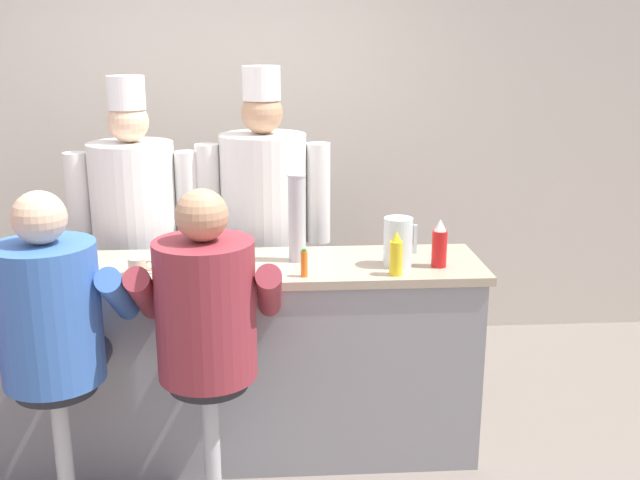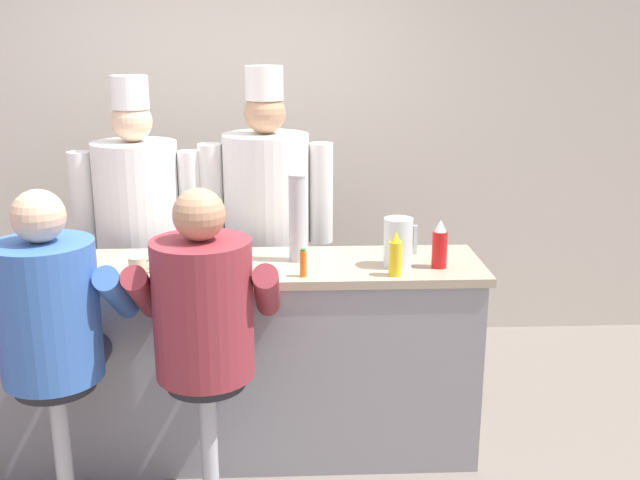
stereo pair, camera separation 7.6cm
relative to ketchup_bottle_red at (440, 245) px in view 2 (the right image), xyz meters
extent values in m
plane|color=slate|center=(-1.16, -0.19, -1.08)|extent=(20.00, 20.00, 0.00)
cube|color=beige|center=(-1.16, 1.65, 0.27)|extent=(10.00, 0.06, 2.70)
cube|color=gray|center=(-1.16, 0.09, -0.61)|extent=(2.72, 0.54, 0.94)
cube|color=tan|center=(-1.16, 0.09, -0.13)|extent=(2.77, 0.56, 0.04)
cylinder|color=red|center=(0.00, 0.00, -0.02)|extent=(0.07, 0.07, 0.17)
cone|color=white|center=(0.00, 0.00, 0.09)|extent=(0.06, 0.06, 0.06)
cylinder|color=yellow|center=(-0.22, -0.11, -0.03)|extent=(0.06, 0.06, 0.16)
cone|color=yellow|center=(-0.22, -0.11, 0.07)|extent=(0.05, 0.05, 0.05)
cylinder|color=orange|center=(-0.63, -0.11, -0.05)|extent=(0.03, 0.03, 0.12)
cylinder|color=#287F2D|center=(-0.63, -0.11, 0.02)|extent=(0.02, 0.02, 0.01)
cylinder|color=silver|center=(-0.19, 0.03, 0.01)|extent=(0.14, 0.14, 0.23)
cube|color=silver|center=(-0.11, 0.03, 0.02)|extent=(0.02, 0.02, 0.14)
cylinder|color=white|center=(-1.10, 0.08, -0.10)|extent=(0.27, 0.27, 0.02)
ellipsoid|color=#E0BC60|center=(-1.10, 0.08, -0.07)|extent=(0.12, 0.09, 0.03)
cylinder|color=#4C7FB7|center=(-1.81, -0.05, -0.08)|extent=(0.15, 0.15, 0.05)
cylinder|color=beige|center=(-1.38, -0.02, -0.07)|extent=(0.08, 0.08, 0.08)
torus|color=beige|center=(-1.33, -0.02, -0.06)|extent=(0.06, 0.01, 0.06)
cylinder|color=#B7BABF|center=(-0.65, 0.14, 0.10)|extent=(0.08, 0.08, 0.41)
cylinder|color=silver|center=(-0.65, 0.14, 0.31)|extent=(0.09, 0.09, 0.01)
cylinder|color=#B2B5BA|center=(-1.66, -0.44, -0.75)|extent=(0.07, 0.07, 0.63)
cylinder|color=#232328|center=(-1.66, -0.44, -0.44)|extent=(0.33, 0.33, 0.05)
cylinder|color=#33384C|center=(-1.76, -0.23, -0.40)|extent=(0.15, 0.41, 0.15)
cylinder|color=#33384C|center=(-1.56, -0.23, -0.40)|extent=(0.15, 0.41, 0.15)
cylinder|color=#3866B7|center=(-1.66, -0.44, -0.13)|extent=(0.41, 0.41, 0.57)
cylinder|color=#3866B7|center=(-1.41, -0.32, -0.10)|extent=(0.11, 0.44, 0.35)
sphere|color=#DBB28E|center=(-1.66, -0.44, 0.26)|extent=(0.21, 0.21, 0.21)
cylinder|color=#B2B5BA|center=(-1.04, -0.44, -0.75)|extent=(0.07, 0.07, 0.63)
cylinder|color=#232328|center=(-1.04, -0.44, -0.44)|extent=(0.33, 0.33, 0.05)
cylinder|color=#33384C|center=(-1.15, -0.23, -0.40)|extent=(0.15, 0.41, 0.15)
cylinder|color=#33384C|center=(-0.94, -0.23, -0.40)|extent=(0.15, 0.41, 0.15)
cylinder|color=maroon|center=(-1.04, -0.44, -0.13)|extent=(0.41, 0.41, 0.57)
cylinder|color=maroon|center=(-1.30, -0.32, -0.10)|extent=(0.11, 0.44, 0.35)
cylinder|color=maroon|center=(-0.79, -0.32, -0.10)|extent=(0.11, 0.44, 0.35)
sphere|color=tan|center=(-1.04, -0.44, 0.26)|extent=(0.21, 0.21, 0.21)
cube|color=#232328|center=(-1.52, 0.72, -0.66)|extent=(0.35, 0.19, 0.84)
cube|color=white|center=(-1.52, 0.66, -0.49)|extent=(0.31, 0.02, 0.50)
cylinder|color=white|center=(-1.52, 0.72, 0.07)|extent=(0.45, 0.45, 0.63)
sphere|color=#DBB28E|center=(-1.52, 0.72, 0.49)|extent=(0.22, 0.22, 0.22)
cylinder|color=white|center=(-1.52, 0.72, 0.65)|extent=(0.19, 0.19, 0.17)
cylinder|color=white|center=(-1.81, 0.72, 0.07)|extent=(0.13, 0.13, 0.53)
cylinder|color=white|center=(-1.23, 0.72, 0.07)|extent=(0.13, 0.13, 0.53)
cube|color=#232328|center=(-0.82, 0.72, -0.65)|extent=(0.36, 0.20, 0.86)
cube|color=white|center=(-0.82, 0.66, -0.48)|extent=(0.32, 0.02, 0.52)
cylinder|color=white|center=(-0.82, 0.72, 0.10)|extent=(0.47, 0.47, 0.65)
sphere|color=tan|center=(-0.82, 0.72, 0.54)|extent=(0.22, 0.22, 0.22)
cylinder|color=white|center=(-0.82, 0.72, 0.69)|extent=(0.20, 0.20, 0.18)
cylinder|color=white|center=(-1.11, 0.72, 0.10)|extent=(0.13, 0.13, 0.55)
cylinder|color=white|center=(-0.52, 0.72, 0.10)|extent=(0.13, 0.13, 0.55)
camera|label=1|loc=(-0.77, -3.28, 0.95)|focal=42.00mm
camera|label=2|loc=(-0.70, -3.29, 0.95)|focal=42.00mm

